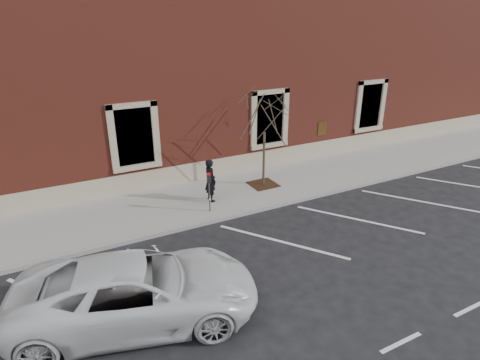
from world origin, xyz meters
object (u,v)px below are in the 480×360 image
sapling (265,117)px  white_truck (138,290)px  parking_meter (209,185)px  man (210,180)px

sapling → white_truck: bearing=-141.0°
parking_meter → sapling: bearing=30.7°
man → white_truck: bearing=136.2°
parking_meter → sapling: size_ratio=0.36×
parking_meter → sapling: (2.95, 1.21, 1.82)m
man → white_truck: size_ratio=0.29×
parking_meter → white_truck: size_ratio=0.26×
sapling → man: bearing=-171.2°
man → sapling: size_ratio=0.41×
man → white_truck: (-4.00, -4.90, -0.20)m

